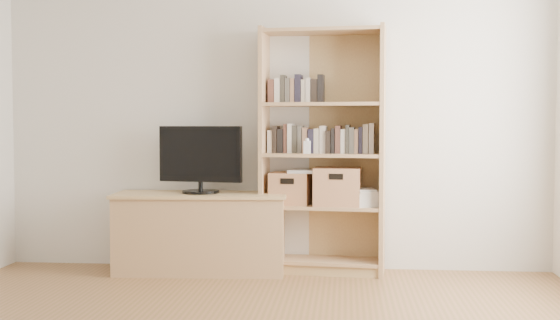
# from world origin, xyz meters

# --- Properties ---
(back_wall) EXTENTS (4.50, 0.02, 2.60)m
(back_wall) POSITION_xyz_m (0.00, 2.50, 1.30)
(back_wall) COLOR silver
(back_wall) RESTS_ON floor
(tv_stand) EXTENTS (1.36, 0.58, 0.61)m
(tv_stand) POSITION_xyz_m (-0.57, 2.25, 0.31)
(tv_stand) COLOR tan
(tv_stand) RESTS_ON floor
(bookshelf) EXTENTS (1.01, 0.44, 1.96)m
(bookshelf) POSITION_xyz_m (0.40, 2.33, 0.98)
(bookshelf) COLOR tan
(bookshelf) RESTS_ON floor
(television) EXTENTS (0.69, 0.18, 0.54)m
(television) POSITION_xyz_m (-0.57, 2.25, 0.91)
(television) COLOR black
(television) RESTS_ON tv_stand
(books_row_mid) EXTENTS (0.77, 0.26, 0.20)m
(books_row_mid) POSITION_xyz_m (0.41, 2.35, 1.06)
(books_row_mid) COLOR #BEB0A2
(books_row_mid) RESTS_ON bookshelf
(books_row_upper) EXTENTS (0.38, 0.16, 0.19)m
(books_row_upper) POSITION_xyz_m (0.19, 2.37, 1.46)
(books_row_upper) COLOR #BEB0A2
(books_row_upper) RESTS_ON bookshelf
(baby_monitor) EXTENTS (0.06, 0.04, 0.10)m
(baby_monitor) POSITION_xyz_m (0.29, 2.23, 1.01)
(baby_monitor) COLOR white
(baby_monitor) RESTS_ON bookshelf
(basket_left) EXTENTS (0.34, 0.29, 0.26)m
(basket_left) POSITION_xyz_m (0.14, 2.35, 0.67)
(basket_left) COLOR #A6704B
(basket_left) RESTS_ON bookshelf
(basket_right) EXTENTS (0.38, 0.32, 0.30)m
(basket_right) POSITION_xyz_m (0.52, 2.31, 0.69)
(basket_right) COLOR #A6704B
(basket_right) RESTS_ON bookshelf
(laptop) EXTENTS (0.35, 0.27, 0.03)m
(laptop) POSITION_xyz_m (0.30, 2.32, 0.81)
(laptop) COLOR silver
(laptop) RESTS_ON basket_left
(magazine_stack) EXTENTS (0.21, 0.27, 0.11)m
(magazine_stack) POSITION_xyz_m (0.74, 2.29, 0.60)
(magazine_stack) COLOR #BCB7AF
(magazine_stack) RESTS_ON bookshelf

